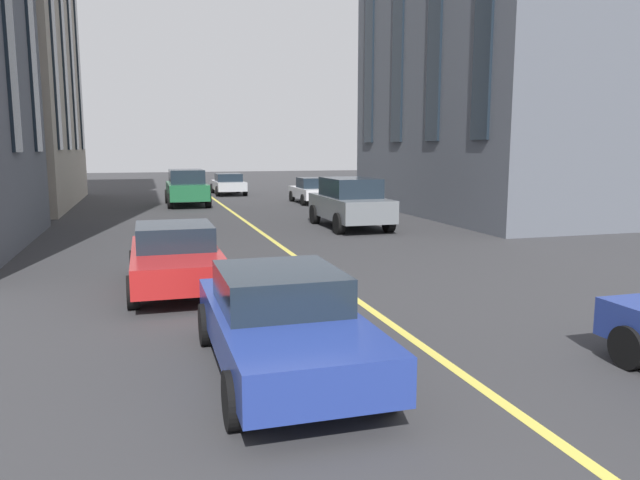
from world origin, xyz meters
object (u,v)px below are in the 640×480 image
at_px(car_green_trailing, 187,187).
at_px(car_red_oncoming, 176,256).
at_px(car_blue_far, 282,320).
at_px(car_white_near, 313,190).
at_px(car_silver_mid, 228,184).
at_px(car_grey_parked_b, 350,202).

distance_m(car_green_trailing, car_red_oncoming, 19.31).
bearing_deg(car_blue_far, car_white_near, -16.58).
xyz_separation_m(car_green_trailing, car_white_near, (-0.56, -6.71, -0.27)).
height_order(car_blue_far, car_white_near, car_white_near).
relative_size(car_green_trailing, car_red_oncoming, 1.07).
xyz_separation_m(car_blue_far, car_red_oncoming, (5.37, 1.12, 0.00)).
distance_m(car_blue_far, car_silver_mid, 31.79).
relative_size(car_green_trailing, car_grey_parked_b, 1.00).
bearing_deg(car_white_near, car_silver_mid, 25.48).
bearing_deg(car_white_near, car_green_trailing, 85.26).
distance_m(car_blue_far, car_green_trailing, 24.62).
bearing_deg(car_red_oncoming, car_grey_parked_b, -39.34).
bearing_deg(car_silver_mid, car_blue_far, 173.54).
bearing_deg(car_grey_parked_b, car_blue_far, 157.33).
bearing_deg(car_white_near, car_grey_parked_b, 172.12).
distance_m(car_blue_far, car_red_oncoming, 5.49).
relative_size(car_grey_parked_b, car_silver_mid, 1.07).
bearing_deg(car_green_trailing, car_grey_parked_b, -154.12).
bearing_deg(car_blue_far, car_silver_mid, -6.46).
xyz_separation_m(car_green_trailing, car_silver_mid, (6.98, -3.12, -0.27)).
xyz_separation_m(car_blue_far, car_white_near, (24.06, -7.16, -0.00)).
relative_size(car_blue_far, car_grey_parked_b, 0.94).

